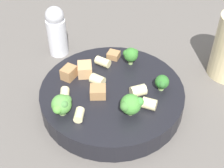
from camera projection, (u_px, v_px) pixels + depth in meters
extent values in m
plane|color=#5B5651|center=(112.00, 104.00, 0.52)|extent=(2.00, 2.00, 0.00)
cylinder|color=black|center=(112.00, 96.00, 0.51)|extent=(0.23, 0.23, 0.03)
cylinder|color=white|center=(112.00, 90.00, 0.50)|extent=(0.21, 0.21, 0.01)
torus|color=black|center=(112.00, 90.00, 0.50)|extent=(0.23, 0.23, 0.00)
cylinder|color=#93B766|center=(130.00, 111.00, 0.45)|extent=(0.01, 0.01, 0.01)
sphere|color=#478E38|center=(131.00, 104.00, 0.44)|extent=(0.03, 0.03, 0.03)
sphere|color=#408E39|center=(140.00, 102.00, 0.44)|extent=(0.01, 0.01, 0.01)
sphere|color=#417A34|center=(126.00, 106.00, 0.44)|extent=(0.02, 0.02, 0.02)
cylinder|color=#93B766|center=(62.00, 111.00, 0.46)|extent=(0.01, 0.01, 0.01)
sphere|color=#569942|center=(61.00, 104.00, 0.45)|extent=(0.03, 0.03, 0.03)
sphere|color=#4B8240|center=(64.00, 104.00, 0.44)|extent=(0.01, 0.01, 0.01)
sphere|color=#4F863C|center=(68.00, 101.00, 0.44)|extent=(0.02, 0.02, 0.02)
sphere|color=#579D3D|center=(58.00, 109.00, 0.44)|extent=(0.01, 0.01, 0.01)
cylinder|color=#93B766|center=(131.00, 61.00, 0.54)|extent=(0.01, 0.01, 0.01)
sphere|color=#387A2D|center=(131.00, 55.00, 0.53)|extent=(0.02, 0.02, 0.02)
sphere|color=#326E2A|center=(126.00, 53.00, 0.53)|extent=(0.01, 0.01, 0.01)
sphere|color=#317327|center=(135.00, 52.00, 0.53)|extent=(0.01, 0.01, 0.01)
cylinder|color=#93B766|center=(161.00, 87.00, 0.49)|extent=(0.01, 0.01, 0.01)
sphere|color=#2D6B28|center=(162.00, 82.00, 0.49)|extent=(0.02, 0.02, 0.02)
sphere|color=#2B5C29|center=(161.00, 83.00, 0.48)|extent=(0.01, 0.01, 0.01)
sphere|color=#2C6429|center=(162.00, 84.00, 0.48)|extent=(0.01, 0.01, 0.01)
sphere|color=#276E26|center=(160.00, 84.00, 0.48)|extent=(0.01, 0.01, 0.01)
cylinder|color=beige|center=(98.00, 80.00, 0.50)|extent=(0.03, 0.02, 0.02)
cylinder|color=beige|center=(103.00, 62.00, 0.54)|extent=(0.03, 0.02, 0.01)
cylinder|color=beige|center=(79.00, 115.00, 0.45)|extent=(0.02, 0.02, 0.01)
cylinder|color=beige|center=(149.00, 104.00, 0.46)|extent=(0.03, 0.03, 0.02)
cylinder|color=beige|center=(138.00, 91.00, 0.48)|extent=(0.02, 0.03, 0.02)
cylinder|color=beige|center=(65.00, 95.00, 0.48)|extent=(0.03, 0.03, 0.01)
cube|color=tan|center=(85.00, 70.00, 0.52)|extent=(0.04, 0.03, 0.02)
cube|color=#A87A4C|center=(69.00, 73.00, 0.51)|extent=(0.03, 0.03, 0.02)
cube|color=#A87A4C|center=(99.00, 93.00, 0.48)|extent=(0.03, 0.03, 0.02)
cube|color=#A87A4C|center=(114.00, 55.00, 0.55)|extent=(0.03, 0.03, 0.01)
cylinder|color=silver|center=(57.00, 37.00, 0.60)|extent=(0.04, 0.04, 0.07)
sphere|color=#B7B7BC|center=(54.00, 16.00, 0.57)|extent=(0.04, 0.04, 0.04)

